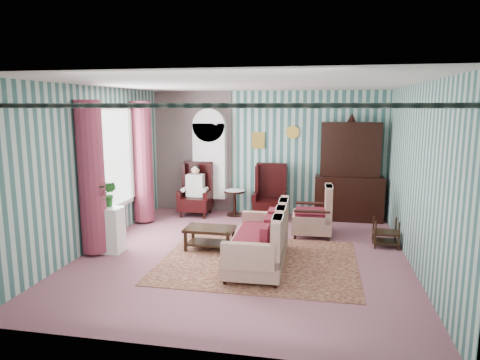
% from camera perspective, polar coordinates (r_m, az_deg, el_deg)
% --- Properties ---
extents(floor, '(6.00, 6.00, 0.00)m').
position_cam_1_polar(floor, '(7.54, 0.54, -9.90)').
color(floor, '#89505D').
rests_on(floor, ground).
extents(room_shell, '(5.53, 6.02, 2.91)m').
position_cam_1_polar(room_shell, '(7.43, -3.91, 5.64)').
color(room_shell, '#34605B').
rests_on(room_shell, ground).
extents(bookcase, '(0.80, 0.28, 2.24)m').
position_cam_1_polar(bookcase, '(10.27, -4.04, 1.82)').
color(bookcase, white).
rests_on(bookcase, floor).
extents(dresser_hutch, '(1.50, 0.56, 2.36)m').
position_cam_1_polar(dresser_hutch, '(9.82, 14.43, 1.52)').
color(dresser_hutch, black).
rests_on(dresser_hutch, floor).
extents(wingback_left, '(0.76, 0.80, 1.25)m').
position_cam_1_polar(wingback_left, '(10.05, -5.95, -1.25)').
color(wingback_left, black).
rests_on(wingback_left, floor).
extents(wingback_right, '(0.76, 0.80, 1.25)m').
position_cam_1_polar(wingback_right, '(9.69, 4.01, -1.62)').
color(wingback_right, black).
rests_on(wingback_right, floor).
extents(seated_woman, '(0.44, 0.40, 1.18)m').
position_cam_1_polar(seated_woman, '(10.05, -5.95, -1.44)').
color(seated_woman, white).
rests_on(seated_woman, floor).
extents(round_side_table, '(0.50, 0.50, 0.60)m').
position_cam_1_polar(round_side_table, '(10.04, -0.74, -3.10)').
color(round_side_table, black).
rests_on(round_side_table, floor).
extents(nest_table, '(0.45, 0.38, 0.54)m').
position_cam_1_polar(nest_table, '(8.30, 18.86, -6.64)').
color(nest_table, black).
rests_on(nest_table, floor).
extents(plant_stand, '(0.55, 0.35, 0.80)m').
position_cam_1_polar(plant_stand, '(7.92, -17.32, -6.35)').
color(plant_stand, white).
rests_on(plant_stand, floor).
extents(rug, '(3.20, 2.60, 0.01)m').
position_cam_1_polar(rug, '(7.22, 2.49, -10.78)').
color(rug, '#54211C').
rests_on(rug, floor).
extents(sofa, '(1.04, 1.97, 1.05)m').
position_cam_1_polar(sofa, '(6.93, 2.39, -7.16)').
color(sofa, beige).
rests_on(sofa, floor).
extents(floral_armchair, '(0.79, 0.85, 1.03)m').
position_cam_1_polar(floral_armchair, '(8.59, 9.58, -3.99)').
color(floral_armchair, '#BAAF90').
rests_on(floral_armchair, floor).
extents(coffee_table, '(0.88, 0.56, 0.40)m').
position_cam_1_polar(coffee_table, '(7.76, -4.04, -7.77)').
color(coffee_table, black).
rests_on(coffee_table, floor).
extents(potted_plant_a, '(0.43, 0.38, 0.45)m').
position_cam_1_polar(potted_plant_a, '(7.68, -18.28, -2.11)').
color(potted_plant_a, '#195119').
rests_on(potted_plant_a, plant_stand).
extents(potted_plant_b, '(0.28, 0.25, 0.45)m').
position_cam_1_polar(potted_plant_b, '(7.84, -17.05, -1.81)').
color(potted_plant_b, '#265019').
rests_on(potted_plant_b, plant_stand).
extents(potted_plant_c, '(0.25, 0.25, 0.43)m').
position_cam_1_polar(potted_plant_c, '(7.90, -17.82, -1.83)').
color(potted_plant_c, '#225A1C').
rests_on(potted_plant_c, plant_stand).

